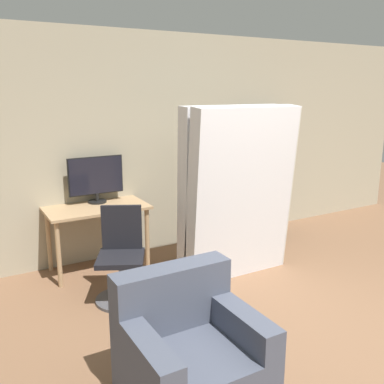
# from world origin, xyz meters

# --- Properties ---
(ground_plane) EXTENTS (16.00, 16.00, 0.00)m
(ground_plane) POSITION_xyz_m (0.00, 0.00, 0.00)
(ground_plane) COLOR brown
(wall_back) EXTENTS (8.00, 0.06, 2.70)m
(wall_back) POSITION_xyz_m (0.00, 2.94, 1.35)
(wall_back) COLOR tan
(wall_back) RESTS_ON ground
(desk) EXTENTS (1.12, 0.61, 0.75)m
(desk) POSITION_xyz_m (-1.27, 2.61, 0.63)
(desk) COLOR tan
(desk) RESTS_ON ground
(monitor) EXTENTS (0.64, 0.21, 0.54)m
(monitor) POSITION_xyz_m (-1.20, 2.79, 1.04)
(monitor) COLOR black
(monitor) RESTS_ON desk
(office_chair) EXTENTS (0.59, 0.59, 0.92)m
(office_chair) POSITION_xyz_m (-1.29, 1.81, 0.37)
(office_chair) COLOR #4C4C51
(office_chair) RESTS_ON ground
(bookshelf) EXTENTS (0.74, 0.26, 1.69)m
(bookshelf) POSITION_xyz_m (1.12, 2.82, 0.86)
(bookshelf) COLOR black
(bookshelf) RESTS_ON ground
(mattress_near) EXTENTS (1.24, 0.36, 1.87)m
(mattress_near) POSITION_xyz_m (0.05, 1.67, 0.93)
(mattress_near) COLOR silver
(mattress_near) RESTS_ON ground
(mattress_far) EXTENTS (1.24, 0.27, 1.86)m
(mattress_far) POSITION_xyz_m (0.05, 1.88, 0.93)
(mattress_far) COLOR silver
(mattress_far) RESTS_ON ground
(armchair) EXTENTS (0.85, 0.80, 0.85)m
(armchair) POSITION_xyz_m (-1.40, 0.27, 0.32)
(armchair) COLOR #474C5B
(armchair) RESTS_ON ground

